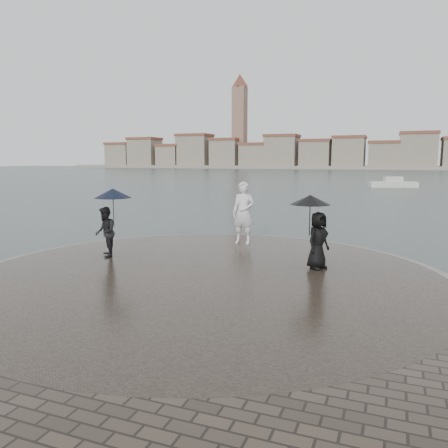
% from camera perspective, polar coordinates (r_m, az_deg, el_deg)
% --- Properties ---
extents(ground, '(400.00, 400.00, 0.00)m').
position_cam_1_polar(ground, '(8.43, -12.40, -14.29)').
color(ground, '#2B3835').
rests_on(ground, ground).
extents(kerb_ring, '(12.50, 12.50, 0.32)m').
position_cam_1_polar(kerb_ring, '(11.28, -2.43, -7.39)').
color(kerb_ring, gray).
rests_on(kerb_ring, ground).
extents(quay_tip, '(11.90, 11.90, 0.36)m').
position_cam_1_polar(quay_tip, '(11.28, -2.43, -7.29)').
color(quay_tip, '#2D261E').
rests_on(quay_tip, ground).
extents(statue, '(0.79, 0.53, 2.14)m').
position_cam_1_polar(statue, '(14.98, 2.54, 1.47)').
color(statue, white).
rests_on(statue, quay_tip).
extents(visitor_left, '(1.25, 1.11, 2.04)m').
position_cam_1_polar(visitor_left, '(13.31, -14.93, 0.72)').
color(visitor_left, black).
rests_on(visitor_left, quay_tip).
extents(visitor_right, '(1.17, 1.09, 1.95)m').
position_cam_1_polar(visitor_right, '(11.76, 11.82, -0.22)').
color(visitor_right, black).
rests_on(visitor_right, quay_tip).
extents(far_skyline, '(260.00, 20.00, 37.00)m').
position_cam_1_polar(far_skyline, '(167.50, 17.98, 8.73)').
color(far_skyline, gray).
rests_on(far_skyline, ground).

